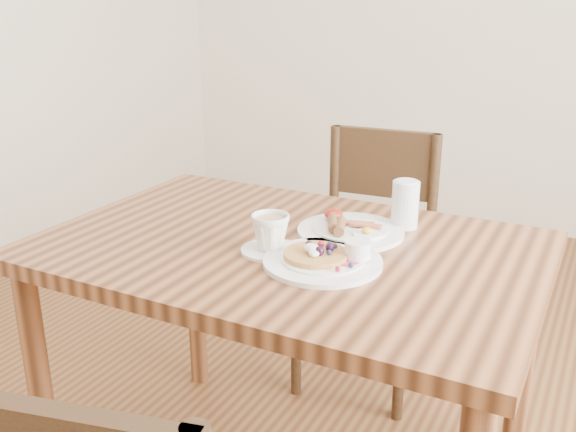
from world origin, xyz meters
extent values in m
cube|color=brown|center=(0.00, 0.00, 0.73)|extent=(1.20, 0.80, 0.04)
cylinder|color=brown|center=(-0.54, -0.34, 0.35)|extent=(0.06, 0.06, 0.71)
cylinder|color=brown|center=(0.54, 0.34, 0.35)|extent=(0.06, 0.06, 0.71)
cylinder|color=brown|center=(-0.54, 0.34, 0.35)|extent=(0.06, 0.06, 0.71)
cube|color=#382614|center=(-0.03, 0.62, 0.45)|extent=(0.45, 0.45, 0.04)
cylinder|color=#382614|center=(-0.19, 0.43, 0.21)|extent=(0.04, 0.04, 0.43)
cylinder|color=#382614|center=(0.17, 0.45, 0.21)|extent=(0.04, 0.04, 0.43)
cylinder|color=#382614|center=(-0.22, 0.79, 0.21)|extent=(0.04, 0.04, 0.43)
cylinder|color=#382614|center=(0.14, 0.81, 0.21)|extent=(0.04, 0.04, 0.43)
cylinder|color=#382614|center=(0.14, 0.81, 0.67)|extent=(0.04, 0.04, 0.43)
cylinder|color=#382614|center=(-0.22, 0.79, 0.67)|extent=(0.04, 0.04, 0.43)
cube|color=#382614|center=(-0.04, 0.81, 0.76)|extent=(0.38, 0.06, 0.24)
cylinder|color=white|center=(0.13, -0.08, 0.76)|extent=(0.27, 0.27, 0.01)
cylinder|color=white|center=(0.13, -0.08, 0.76)|extent=(0.19, 0.19, 0.01)
cylinder|color=#B22D59|center=(0.18, -0.07, 0.77)|extent=(0.07, 0.07, 0.00)
cylinder|color=#C68C47|center=(0.11, -0.08, 0.77)|extent=(0.14, 0.14, 0.01)
ellipsoid|color=white|center=(0.11, -0.09, 0.79)|extent=(0.03, 0.03, 0.02)
ellipsoid|color=white|center=(0.12, -0.11, 0.79)|extent=(0.02, 0.02, 0.01)
cylinder|color=white|center=(0.20, -0.04, 0.79)|extent=(0.06, 0.06, 0.04)
cylinder|color=#591E07|center=(0.20, -0.04, 0.80)|extent=(0.05, 0.05, 0.00)
sphere|color=black|center=(0.14, -0.07, 0.79)|extent=(0.02, 0.02, 0.02)
sphere|color=#1E234C|center=(0.14, -0.05, 0.78)|extent=(0.01, 0.01, 0.01)
sphere|color=#1E234C|center=(0.12, -0.03, 0.78)|extent=(0.01, 0.01, 0.01)
sphere|color=#B21938|center=(0.11, -0.05, 0.79)|extent=(0.02, 0.02, 0.02)
sphere|color=black|center=(0.10, -0.07, 0.79)|extent=(0.02, 0.02, 0.02)
sphere|color=#1E234C|center=(0.10, -0.09, 0.78)|extent=(0.01, 0.01, 0.01)
sphere|color=black|center=(0.12, -0.09, 0.79)|extent=(0.02, 0.02, 0.02)
sphere|color=#1E234C|center=(0.14, -0.09, 0.78)|extent=(0.01, 0.01, 0.01)
sphere|color=#1E234C|center=(0.20, -0.12, 0.77)|extent=(0.01, 0.01, 0.01)
sphere|color=#B21938|center=(0.21, -0.09, 0.77)|extent=(0.01, 0.01, 0.01)
cylinder|color=white|center=(0.11, 0.13, 0.76)|extent=(0.27, 0.27, 0.01)
cylinder|color=white|center=(0.11, 0.13, 0.76)|extent=(0.19, 0.19, 0.01)
cylinder|color=brown|center=(0.07, 0.11, 0.78)|extent=(0.06, 0.10, 0.03)
cylinder|color=brown|center=(0.10, 0.10, 0.78)|extent=(0.06, 0.10, 0.03)
cube|color=maroon|center=(0.12, 0.16, 0.77)|extent=(0.08, 0.04, 0.01)
cube|color=maroon|center=(0.15, 0.15, 0.77)|extent=(0.08, 0.03, 0.01)
cylinder|color=white|center=(0.17, 0.10, 0.77)|extent=(0.07, 0.07, 0.00)
ellipsoid|color=yellow|center=(0.17, 0.10, 0.78)|extent=(0.03, 0.03, 0.01)
ellipsoid|color=#A5190F|center=(0.05, 0.17, 0.78)|extent=(0.05, 0.05, 0.03)
cylinder|color=white|center=(-0.01, -0.07, 0.75)|extent=(0.14, 0.14, 0.01)
imported|color=white|center=(-0.01, -0.07, 0.80)|extent=(0.13, 0.13, 0.08)
cylinder|color=tan|center=(-0.01, -0.07, 0.83)|extent=(0.07, 0.07, 0.00)
cylinder|color=silver|center=(0.21, 0.24, 0.81)|extent=(0.07, 0.07, 0.12)
camera|label=1|loc=(0.67, -1.29, 1.33)|focal=40.00mm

